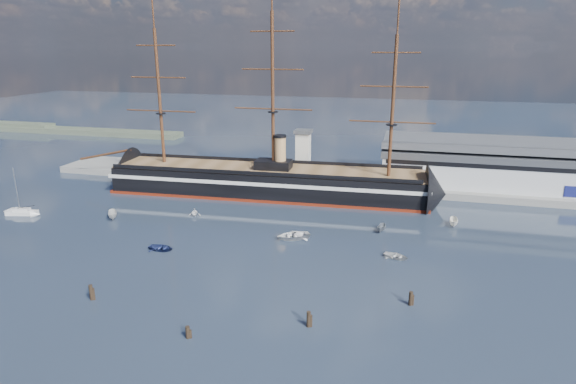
# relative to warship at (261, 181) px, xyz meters

# --- Properties ---
(ground) EXTENTS (600.00, 600.00, 0.00)m
(ground) POSITION_rel_warship_xyz_m (6.44, -20.00, -4.04)
(ground) COLOR #232C3A
(ground) RESTS_ON ground
(quay) EXTENTS (180.00, 18.00, 2.00)m
(quay) POSITION_rel_warship_xyz_m (16.44, 16.00, -4.04)
(quay) COLOR slate
(quay) RESTS_ON ground
(warehouse) EXTENTS (63.00, 21.00, 11.60)m
(warehouse) POSITION_rel_warship_xyz_m (64.44, 20.00, 3.95)
(warehouse) COLOR #B7BABC
(warehouse) RESTS_ON ground
(quay_tower) EXTENTS (5.00, 5.00, 15.00)m
(quay_tower) POSITION_rel_warship_xyz_m (9.44, 13.00, 5.72)
(quay_tower) COLOR silver
(quay_tower) RESTS_ON ground
(shoreline) EXTENTS (120.00, 10.00, 4.00)m
(shoreline) POSITION_rel_warship_xyz_m (-132.79, 75.00, -2.59)
(shoreline) COLOR #3F4C38
(shoreline) RESTS_ON ground
(warship) EXTENTS (113.23, 20.32, 53.94)m
(warship) POSITION_rel_warship_xyz_m (0.00, 0.00, 0.00)
(warship) COLOR black
(warship) RESTS_ON ground
(sailboat) EXTENTS (7.97, 3.84, 12.27)m
(sailboat) POSITION_rel_warship_xyz_m (-53.49, -32.13, -3.26)
(sailboat) COLOR silver
(sailboat) RESTS_ON ground
(motorboat_a) EXTENTS (6.63, 5.48, 2.56)m
(motorboat_a) POSITION_rel_warship_xyz_m (-29.23, -29.28, -4.04)
(motorboat_a) COLOR silver
(motorboat_a) RESTS_ON ground
(motorboat_b) EXTENTS (1.51, 3.48, 1.60)m
(motorboat_b) POSITION_rel_warship_xyz_m (-8.33, -43.59, -4.04)
(motorboat_b) COLOR navy
(motorboat_b) RESTS_ON ground
(motorboat_c) EXTENTS (5.26, 2.66, 2.01)m
(motorboat_c) POSITION_rel_warship_xyz_m (35.72, -21.46, -4.04)
(motorboat_c) COLOR slate
(motorboat_c) RESTS_ON ground
(motorboat_d) EXTENTS (5.94, 4.03, 2.00)m
(motorboat_d) POSITION_rel_warship_xyz_m (-10.78, -21.91, -4.04)
(motorboat_d) COLOR white
(motorboat_d) RESTS_ON ground
(motorboat_e) EXTENTS (2.17, 3.34, 1.45)m
(motorboat_e) POSITION_rel_warship_xyz_m (39.53, -35.60, -4.04)
(motorboat_e) COLOR silver
(motorboat_e) RESTS_ON ground
(motorboat_f) EXTENTS (5.81, 2.33, 2.29)m
(motorboat_f) POSITION_rel_warship_xyz_m (52.12, -13.43, -4.04)
(motorboat_f) COLOR white
(motorboat_f) RESTS_ON ground
(motorboat_g) EXTENTS (3.91, 4.95, 2.17)m
(motorboat_g) POSITION_rel_warship_xyz_m (16.95, -30.57, -4.04)
(motorboat_g) COLOR white
(motorboat_g) RESTS_ON ground
(piling_near_left) EXTENTS (0.64, 0.64, 3.45)m
(piling_near_left) POSITION_rel_warship_xyz_m (-9.52, -65.12, -4.04)
(piling_near_left) COLOR black
(piling_near_left) RESTS_ON ground
(piling_near_mid) EXTENTS (0.64, 0.64, 2.61)m
(piling_near_mid) POSITION_rel_warship_xyz_m (11.08, -71.39, -4.04)
(piling_near_mid) COLOR black
(piling_near_mid) RESTS_ON ground
(piling_near_right) EXTENTS (0.64, 0.64, 3.26)m
(piling_near_right) POSITION_rel_warship_xyz_m (27.54, -64.12, -4.04)
(piling_near_right) COLOR black
(piling_near_right) RESTS_ON ground
(piling_far_right) EXTENTS (0.64, 0.64, 3.13)m
(piling_far_right) POSITION_rel_warship_xyz_m (42.49, -53.70, -4.04)
(piling_far_right) COLOR black
(piling_far_right) RESTS_ON ground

